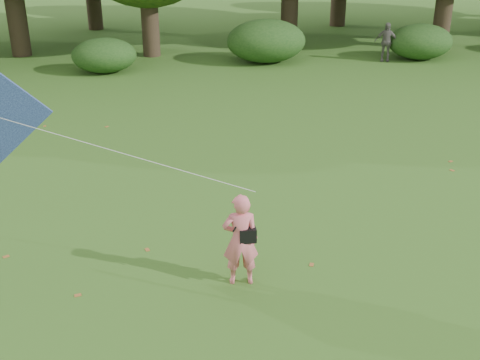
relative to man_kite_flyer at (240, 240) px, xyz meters
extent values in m
plane|color=#265114|center=(0.86, -0.82, -0.88)|extent=(100.00, 100.00, 0.00)
imported|color=#E46B74|center=(0.00, 0.00, 0.00)|extent=(0.67, 0.47, 1.76)
imported|color=#68635C|center=(9.16, 16.43, -0.02)|extent=(1.09, 0.75, 1.71)
cube|color=black|center=(0.12, -0.03, 0.11)|extent=(0.30, 0.20, 0.26)
cylinder|color=black|center=(0.00, -0.04, 0.45)|extent=(0.33, 0.14, 0.47)
cylinder|color=white|center=(-2.10, 0.95, 1.44)|extent=(4.70, 2.01, 1.02)
cylinder|color=#3A2D1E|center=(-7.14, 20.18, 1.05)|extent=(0.88, 0.88, 3.85)
cylinder|color=#3A2D1E|center=(-1.14, 19.18, 0.70)|extent=(0.80, 0.80, 3.15)
cylinder|color=#3A2D1E|center=(5.86, 21.18, 0.96)|extent=(0.86, 0.86, 3.67)
cylinder|color=#3A2D1E|center=(12.86, 18.68, 0.84)|extent=(0.83, 0.83, 3.43)
ellipsoid|color=#264919|center=(-3.14, 16.28, -0.17)|extent=(2.66, 2.09, 1.42)
ellipsoid|color=#264919|center=(3.86, 17.08, 0.06)|extent=(3.50, 2.75, 1.88)
ellipsoid|color=#264919|center=(10.86, 16.58, -0.09)|extent=(2.94, 2.31, 1.58)
cube|color=#965928|center=(1.43, 0.35, -0.87)|extent=(0.12, 0.14, 0.01)
cube|color=#965928|center=(6.25, 4.22, -0.87)|extent=(0.13, 0.14, 0.01)
cube|color=#965928|center=(-4.39, 1.57, -0.87)|extent=(0.14, 0.13, 0.01)
cube|color=#965928|center=(-1.66, 1.40, -0.87)|extent=(0.11, 0.14, 0.01)
cube|color=#965928|center=(6.51, 4.80, -0.87)|extent=(0.14, 0.12, 0.01)
cube|color=#965928|center=(-2.89, 0.02, -0.87)|extent=(0.13, 0.10, 0.01)
cube|color=#965928|center=(-2.79, 9.16, -0.87)|extent=(0.14, 0.14, 0.01)
cube|color=#965928|center=(-4.72, 9.53, -0.87)|extent=(0.08, 0.12, 0.01)
camera|label=1|loc=(-1.45, -9.12, 5.29)|focal=45.00mm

